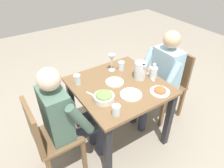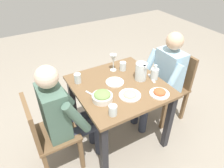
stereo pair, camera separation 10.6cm
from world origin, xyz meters
name	(u,v)px [view 2 (the right image)]	position (x,y,z in m)	size (l,w,h in m)	color
ground_plane	(118,135)	(0.00, 0.00, 0.00)	(8.00, 8.00, 0.00)	gray
dining_table	(119,95)	(0.00, 0.00, 0.63)	(0.89, 0.89, 0.76)	brown
chair_near	(173,83)	(0.00, -0.80, 0.51)	(0.40, 0.40, 0.89)	brown
chair_far	(46,133)	(-0.02, 0.80, 0.51)	(0.40, 0.40, 0.89)	brown
diner_near	(162,78)	(0.00, -0.59, 0.65)	(0.48, 0.53, 1.18)	#9EC6E0
diner_far	(65,114)	(-0.02, 0.59, 0.65)	(0.48, 0.53, 1.18)	#4C6B5B
water_pitcher	(141,71)	(-0.02, -0.25, 0.86)	(0.16, 0.12, 0.19)	silver
salad_bowl	(102,96)	(-0.13, 0.26, 0.80)	(0.19, 0.19, 0.09)	white
plate_rice_curry	(160,93)	(-0.32, -0.25, 0.78)	(0.19, 0.19, 0.06)	white
plate_yoghurt	(115,82)	(0.05, 0.02, 0.77)	(0.19, 0.19, 0.04)	white
plate_beans	(130,95)	(-0.20, 0.01, 0.77)	(0.21, 0.21, 0.04)	white
water_glass_near_left	(113,110)	(-0.34, 0.27, 0.81)	(0.07, 0.07, 0.09)	silver
water_glass_center	(78,78)	(0.25, 0.35, 0.81)	(0.07, 0.07, 0.10)	silver
water_glass_far_right	(123,66)	(0.23, -0.19, 0.81)	(0.07, 0.07, 0.10)	silver
wine_glass	(113,59)	(0.28, -0.09, 0.90)	(0.08, 0.08, 0.20)	silver
oil_carafe	(155,74)	(-0.09, -0.38, 0.82)	(0.08, 0.08, 0.16)	silver
fork_near	(152,78)	(-0.08, -0.36, 0.76)	(0.17, 0.03, 0.01)	silver
knife_near	(93,95)	(-0.02, 0.31, 0.76)	(0.18, 0.02, 0.01)	silver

